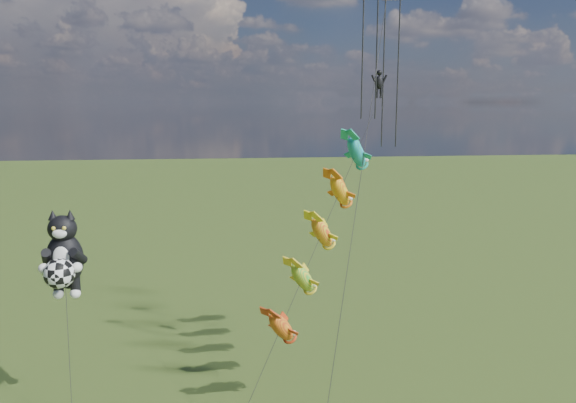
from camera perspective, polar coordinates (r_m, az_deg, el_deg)
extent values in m
cylinder|color=black|center=(33.51, -21.34, -14.51)|extent=(0.64, 2.70, 7.17)
ellipsoid|color=black|center=(33.38, -21.71, -5.44)|extent=(2.29, 2.01, 2.92)
ellipsoid|color=black|center=(32.90, -21.95, -2.57)|extent=(1.80, 1.69, 1.48)
cone|color=black|center=(32.87, -22.80, -1.26)|extent=(0.60, 0.60, 0.55)
cone|color=black|center=(32.63, -21.26, -1.24)|extent=(0.60, 0.60, 0.55)
ellipsoid|color=white|center=(32.37, -22.20, -3.03)|extent=(0.83, 0.53, 0.53)
ellipsoid|color=white|center=(32.68, -22.05, -5.29)|extent=(0.96, 0.52, 1.20)
sphere|color=gold|center=(32.32, -22.73, -2.54)|extent=(0.22, 0.22, 0.22)
sphere|color=gold|center=(32.18, -21.80, -2.54)|extent=(0.22, 0.22, 0.22)
sphere|color=white|center=(32.80, -23.58, -6.25)|extent=(0.55, 0.55, 0.55)
sphere|color=white|center=(32.33, -20.63, -6.28)|extent=(0.55, 0.55, 0.55)
sphere|color=white|center=(33.93, -22.31, -8.69)|extent=(0.58, 0.58, 0.58)
sphere|color=white|center=(33.70, -20.80, -8.72)|extent=(0.58, 0.58, 0.58)
sphere|color=white|center=(32.37, -22.22, -6.79)|extent=(1.63, 1.63, 1.63)
cylinder|color=black|center=(34.04, 2.64, -5.11)|extent=(10.32, 12.04, 16.48)
ellipsoid|color=orange|center=(32.45, -0.68, -12.64)|extent=(2.40, 2.59, 2.66)
ellipsoid|color=green|center=(33.38, 1.49, -7.76)|extent=(2.40, 2.59, 2.66)
ellipsoid|color=red|center=(34.59, 3.48, -3.18)|extent=(2.40, 2.59, 2.66)
ellipsoid|color=yellow|center=(36.04, 5.30, 1.06)|extent=(2.40, 2.59, 2.66)
ellipsoid|color=#198FBF|center=(37.71, 6.98, 4.95)|extent=(2.40, 2.59, 2.66)
cylinder|color=black|center=(27.84, 7.29, 1.76)|extent=(7.45, 15.41, 26.32)
cylinder|color=black|center=(33.04, 7.58, 14.12)|extent=(0.08, 0.08, 7.00)
cylinder|color=black|center=(33.24, 8.95, 14.07)|extent=(0.08, 0.08, 7.00)
cylinder|color=black|center=(35.87, 9.68, 12.64)|extent=(0.08, 0.08, 9.26)
cylinder|color=black|center=(36.12, 11.04, 12.58)|extent=(0.08, 0.08, 9.26)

